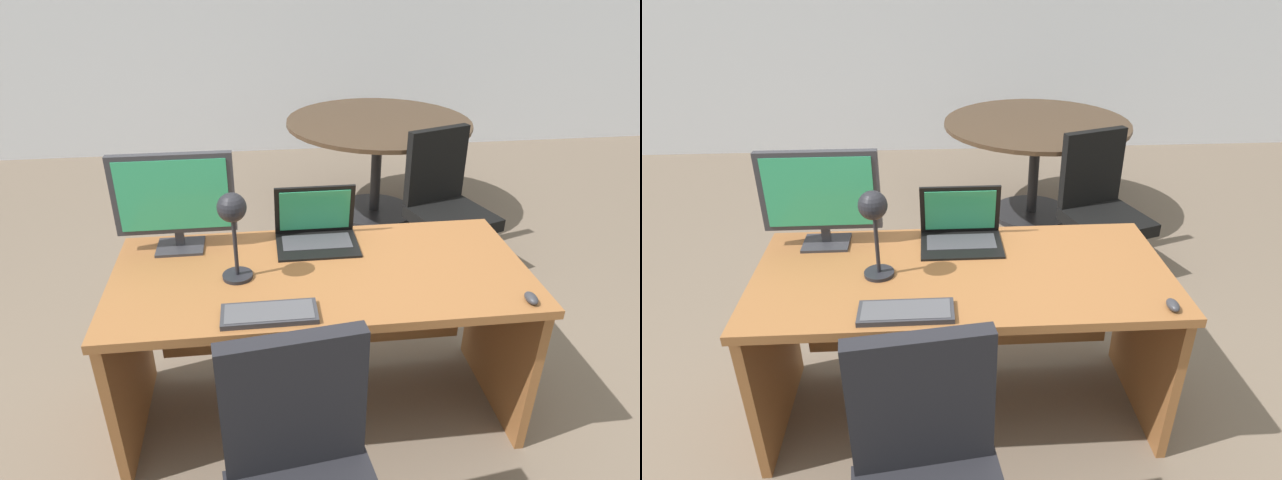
{
  "view_description": "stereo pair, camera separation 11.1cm",
  "coord_description": "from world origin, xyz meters",
  "views": [
    {
      "loc": [
        -0.23,
        -1.88,
        1.91
      ],
      "look_at": [
        0.0,
        0.04,
        0.88
      ],
      "focal_mm": 30.72,
      "sensor_mm": 36.0,
      "label": 1
    },
    {
      "loc": [
        -0.12,
        -1.89,
        1.91
      ],
      "look_at": [
        0.0,
        0.04,
        0.88
      ],
      "focal_mm": 30.72,
      "sensor_mm": 36.0,
      "label": 2
    }
  ],
  "objects": [
    {
      "name": "meeting_chair_near",
      "position": [
        0.97,
        1.23,
        0.35
      ],
      "size": [
        0.58,
        0.6,
        0.91
      ],
      "color": "black",
      "rests_on": "ground"
    },
    {
      "name": "keyboard",
      "position": [
        -0.22,
        -0.29,
        0.77
      ],
      "size": [
        0.34,
        0.14,
        0.02
      ],
      "color": "#2D2D33",
      "rests_on": "desk"
    },
    {
      "name": "meeting_table",
      "position": [
        0.68,
        2.06,
        0.59
      ],
      "size": [
        1.38,
        1.38,
        0.77
      ],
      "color": "black",
      "rests_on": "ground"
    },
    {
      "name": "desk",
      "position": [
        0.0,
        0.05,
        0.54
      ],
      "size": [
        1.68,
        0.76,
        0.76
      ],
      "color": "brown",
      "rests_on": "ground"
    },
    {
      "name": "back_wall",
      "position": [
        0.0,
        3.8,
        1.4
      ],
      "size": [
        10.0,
        0.1,
        2.8
      ],
      "primitive_type": "cube",
      "color": "silver",
      "rests_on": "ground"
    },
    {
      "name": "monitor",
      "position": [
        -0.58,
        0.26,
        1.0
      ],
      "size": [
        0.5,
        0.16,
        0.43
      ],
      "color": "#2D2D33",
      "rests_on": "desk"
    },
    {
      "name": "laptop",
      "position": [
        0.01,
        0.27,
        0.83
      ],
      "size": [
        0.35,
        0.26,
        0.25
      ],
      "color": "black",
      "rests_on": "desk"
    },
    {
      "name": "desk_lamp",
      "position": [
        -0.33,
        -0.04,
        1.03
      ],
      "size": [
        0.12,
        0.14,
        0.37
      ],
      "color": "black",
      "rests_on": "desk"
    },
    {
      "name": "ground",
      "position": [
        0.0,
        1.5,
        0.0
      ],
      "size": [
        12.0,
        12.0,
        0.0
      ],
      "primitive_type": "plane",
      "color": "#6B5B4C"
    },
    {
      "name": "mouse",
      "position": [
        0.74,
        -0.31,
        0.77
      ],
      "size": [
        0.04,
        0.07,
        0.03
      ],
      "color": "#2D2D33",
      "rests_on": "desk"
    }
  ]
}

